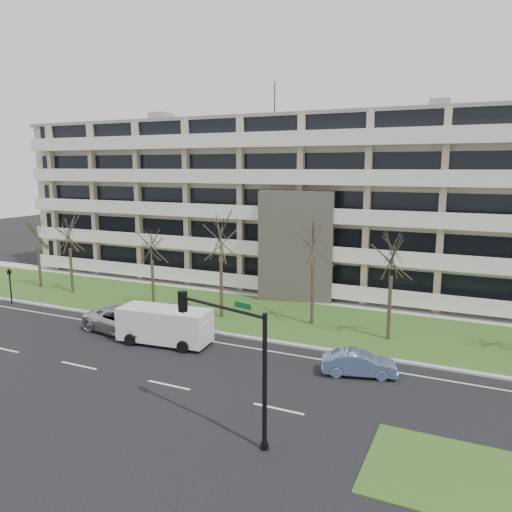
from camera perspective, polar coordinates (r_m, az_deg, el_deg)
The scene contains 18 objects.
ground at distance 26.44m, azimuth -9.93°, elevation -14.33°, with size 160.00×160.00×0.00m, color black.
grass_verge at distance 37.12m, azimuth 1.63°, elevation -6.86°, with size 90.00×10.00×0.06m, color #31531B.
curb at distance 32.80m, azimuth -1.87°, elevation -9.13°, with size 90.00×0.35×0.12m, color #B2B2AD.
sidewalk at distance 42.03m, azimuth 4.60°, elevation -4.84°, with size 90.00×2.00×0.08m, color #B2B2AD.
grass_median at distance 20.71m, azimuth 22.87°, elevation -22.35°, with size 7.00×5.00×0.06m, color #31531B.
lane_edge_line at distance 31.56m, azimuth -3.11°, elevation -10.03°, with size 90.00×0.12×0.01m, color white.
apartment_building at distance 47.18m, azimuth 7.62°, elevation 6.09°, with size 60.50×15.10×18.75m.
silver_pickup at distance 34.40m, azimuth -14.77°, elevation -7.17°, with size 2.80×6.08×1.69m, color #B8BBC0.
blue_sedan at distance 27.50m, azimuth 11.70°, elevation -11.94°, with size 1.37×3.93×1.30m, color #7493CA.
white_van at distance 31.74m, azimuth -10.29°, elevation -7.51°, with size 5.98×2.80×2.25m.
traffic_signal at distance 20.27m, azimuth -2.59°, elevation -10.61°, with size 4.79×1.58×5.73m.
pedestrian_signal at distance 44.72m, azimuth -26.30°, elevation -2.61°, with size 0.27×0.21×2.86m.
tree_0 at distance 49.01m, azimuth -23.77°, elevation 2.66°, with size 3.36×3.36×6.73m.
tree_1 at distance 45.62m, azimuth -20.61°, elevation 2.70°, with size 3.53×3.53×7.06m.
tree_2 at distance 39.14m, azimuth -11.88°, elevation 1.63°, with size 3.37×3.37×6.74m.
tree_3 at distance 35.61m, azimuth -4.06°, elevation 2.81°, with size 4.08×4.08×8.17m.
tree_4 at distance 34.08m, azimuth 6.60°, elevation 2.24°, with size 4.01×4.01×8.02m.
tree_5 at distance 31.99m, azimuth 15.30°, elevation 0.56°, with size 3.70×3.70×7.41m.
Camera 1 is at (13.96, -19.63, 10.90)m, focal length 35.00 mm.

